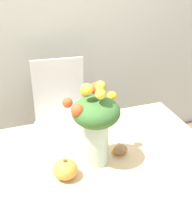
# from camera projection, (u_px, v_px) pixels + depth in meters

# --- Properties ---
(wall_back) EXTENTS (8.00, 0.06, 2.70)m
(wall_back) POSITION_uv_depth(u_px,v_px,m) (43.00, 2.00, 2.39)
(wall_back) COLOR silver
(wall_back) RESTS_ON ground_plane
(dining_table) EXTENTS (1.32, 1.12, 0.74)m
(dining_table) POSITION_uv_depth(u_px,v_px,m) (101.00, 181.00, 1.64)
(dining_table) COLOR #D1B284
(dining_table) RESTS_ON ground_plane
(flower_vase) EXTENTS (0.28, 0.24, 0.46)m
(flower_vase) POSITION_uv_depth(u_px,v_px,m) (96.00, 123.00, 1.54)
(flower_vase) COLOR #B2CCBC
(flower_vase) RESTS_ON dining_table
(pumpkin) EXTENTS (0.12, 0.12, 0.11)m
(pumpkin) POSITION_uv_depth(u_px,v_px,m) (65.00, 170.00, 1.52)
(pumpkin) COLOR gold
(pumpkin) RESTS_ON dining_table
(turkey_figurine) EXTENTS (0.08, 0.11, 0.07)m
(turkey_figurine) POSITION_uv_depth(u_px,v_px,m) (119.00, 148.00, 1.70)
(turkey_figurine) COLOR #936642
(turkey_figurine) RESTS_ON dining_table
(dining_chair_near_window) EXTENTS (0.46, 0.46, 0.99)m
(dining_chair_near_window) POSITION_uv_depth(u_px,v_px,m) (62.00, 123.00, 2.45)
(dining_chair_near_window) COLOR white
(dining_chair_near_window) RESTS_ON ground_plane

